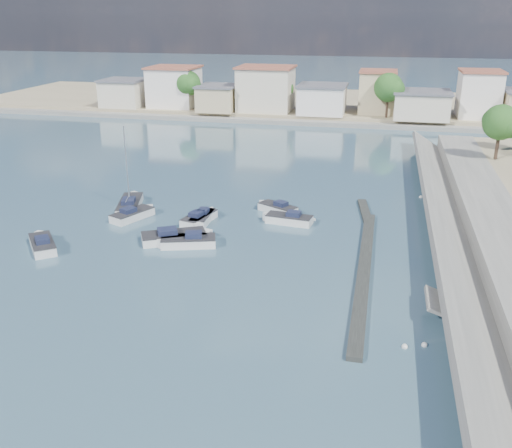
{
  "coord_description": "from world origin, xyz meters",
  "views": [
    {
      "loc": [
        7.61,
        -32.48,
        19.68
      ],
      "look_at": [
        -3.04,
        15.0,
        1.4
      ],
      "focal_mm": 40.0,
      "sensor_mm": 36.0,
      "label": 1
    }
  ],
  "objects_px": {
    "motorboat_c": "(287,219)",
    "motorboat_d": "(185,242)",
    "motorboat_f": "(276,208)",
    "motorboat_h": "(177,237)",
    "motorboat_a": "(42,244)",
    "motorboat_b": "(200,218)",
    "motorboat_g": "(202,219)",
    "sailboat": "(130,204)",
    "motorboat_e": "(134,215)"
  },
  "relations": [
    {
      "from": "motorboat_c",
      "to": "motorboat_d",
      "type": "xyz_separation_m",
      "value": [
        -7.83,
        -7.73,
        -0.0
      ]
    },
    {
      "from": "motorboat_f",
      "to": "motorboat_h",
      "type": "distance_m",
      "value": 12.21
    },
    {
      "from": "motorboat_f",
      "to": "motorboat_a",
      "type": "bearing_deg",
      "value": -142.64
    },
    {
      "from": "motorboat_a",
      "to": "motorboat_b",
      "type": "relative_size",
      "value": 0.94
    },
    {
      "from": "motorboat_c",
      "to": "motorboat_g",
      "type": "relative_size",
      "value": 1.09
    },
    {
      "from": "motorboat_h",
      "to": "motorboat_f",
      "type": "bearing_deg",
      "value": 53.57
    },
    {
      "from": "motorboat_a",
      "to": "motorboat_h",
      "type": "height_order",
      "value": "same"
    },
    {
      "from": "motorboat_b",
      "to": "motorboat_d",
      "type": "distance_m",
      "value": 6.24
    },
    {
      "from": "sailboat",
      "to": "motorboat_g",
      "type": "bearing_deg",
      "value": -17.66
    },
    {
      "from": "sailboat",
      "to": "motorboat_e",
      "type": "bearing_deg",
      "value": -59.22
    },
    {
      "from": "motorboat_e",
      "to": "motorboat_d",
      "type": "bearing_deg",
      "value": -37.65
    },
    {
      "from": "motorboat_a",
      "to": "motorboat_h",
      "type": "relative_size",
      "value": 0.76
    },
    {
      "from": "motorboat_c",
      "to": "motorboat_d",
      "type": "relative_size",
      "value": 0.93
    },
    {
      "from": "sailboat",
      "to": "motorboat_f",
      "type": "bearing_deg",
      "value": 7.4
    },
    {
      "from": "motorboat_a",
      "to": "motorboat_g",
      "type": "bearing_deg",
      "value": 37.95
    },
    {
      "from": "motorboat_b",
      "to": "motorboat_g",
      "type": "height_order",
      "value": "same"
    },
    {
      "from": "motorboat_b",
      "to": "motorboat_h",
      "type": "height_order",
      "value": "same"
    },
    {
      "from": "motorboat_b",
      "to": "motorboat_h",
      "type": "relative_size",
      "value": 0.81
    },
    {
      "from": "motorboat_b",
      "to": "motorboat_c",
      "type": "xyz_separation_m",
      "value": [
        8.44,
        1.52,
        0.0
      ]
    },
    {
      "from": "motorboat_d",
      "to": "sailboat",
      "type": "relative_size",
      "value": 0.61
    },
    {
      "from": "motorboat_b",
      "to": "motorboat_g",
      "type": "distance_m",
      "value": 0.36
    },
    {
      "from": "motorboat_g",
      "to": "motorboat_h",
      "type": "relative_size",
      "value": 0.75
    },
    {
      "from": "motorboat_e",
      "to": "sailboat",
      "type": "xyz_separation_m",
      "value": [
        -1.79,
        3.01,
        0.03
      ]
    },
    {
      "from": "motorboat_h",
      "to": "motorboat_c",
      "type": "bearing_deg",
      "value": 37.4
    },
    {
      "from": "motorboat_a",
      "to": "motorboat_f",
      "type": "relative_size",
      "value": 1.06
    },
    {
      "from": "motorboat_a",
      "to": "motorboat_d",
      "type": "relative_size",
      "value": 0.87
    },
    {
      "from": "motorboat_a",
      "to": "motorboat_h",
      "type": "distance_m",
      "value": 11.83
    },
    {
      "from": "motorboat_f",
      "to": "motorboat_g",
      "type": "xyz_separation_m",
      "value": [
        -6.56,
        -4.81,
        0.0
      ]
    },
    {
      "from": "motorboat_h",
      "to": "sailboat",
      "type": "relative_size",
      "value": 0.69
    },
    {
      "from": "sailboat",
      "to": "motorboat_h",
      "type": "bearing_deg",
      "value": -43.86
    },
    {
      "from": "motorboat_d",
      "to": "motorboat_f",
      "type": "bearing_deg",
      "value": 60.14
    },
    {
      "from": "motorboat_c",
      "to": "motorboat_d",
      "type": "distance_m",
      "value": 11.0
    },
    {
      "from": "motorboat_c",
      "to": "motorboat_e",
      "type": "bearing_deg",
      "value": -172.55
    },
    {
      "from": "motorboat_d",
      "to": "motorboat_f",
      "type": "relative_size",
      "value": 1.23
    },
    {
      "from": "motorboat_b",
      "to": "motorboat_d",
      "type": "xyz_separation_m",
      "value": [
        0.62,
        -6.21,
        -0.0
      ]
    },
    {
      "from": "motorboat_a",
      "to": "motorboat_e",
      "type": "relative_size",
      "value": 0.94
    },
    {
      "from": "motorboat_e",
      "to": "sailboat",
      "type": "height_order",
      "value": "sailboat"
    },
    {
      "from": "motorboat_a",
      "to": "motorboat_h",
      "type": "xyz_separation_m",
      "value": [
        11.07,
        4.16,
        -0.0
      ]
    },
    {
      "from": "motorboat_e",
      "to": "motorboat_g",
      "type": "distance_m",
      "value": 7.05
    },
    {
      "from": "motorboat_a",
      "to": "motorboat_b",
      "type": "distance_m",
      "value": 14.92
    },
    {
      "from": "motorboat_h",
      "to": "sailboat",
      "type": "height_order",
      "value": "sailboat"
    },
    {
      "from": "motorboat_h",
      "to": "sailboat",
      "type": "bearing_deg",
      "value": 136.14
    },
    {
      "from": "motorboat_c",
      "to": "sailboat",
      "type": "bearing_deg",
      "value": 176.59
    },
    {
      "from": "motorboat_b",
      "to": "motorboat_a",
      "type": "bearing_deg",
      "value": -140.67
    },
    {
      "from": "motorboat_b",
      "to": "motorboat_f",
      "type": "xyz_separation_m",
      "value": [
        6.78,
        4.53,
        0.0
      ]
    },
    {
      "from": "motorboat_d",
      "to": "motorboat_g",
      "type": "height_order",
      "value": "same"
    },
    {
      "from": "motorboat_d",
      "to": "motorboat_h",
      "type": "distance_m",
      "value": 1.42
    },
    {
      "from": "motorboat_a",
      "to": "motorboat_g",
      "type": "height_order",
      "value": "same"
    },
    {
      "from": "motorboat_f",
      "to": "motorboat_h",
      "type": "bearing_deg",
      "value": -126.43
    },
    {
      "from": "motorboat_g",
      "to": "sailboat",
      "type": "distance_m",
      "value": 9.28
    }
  ]
}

